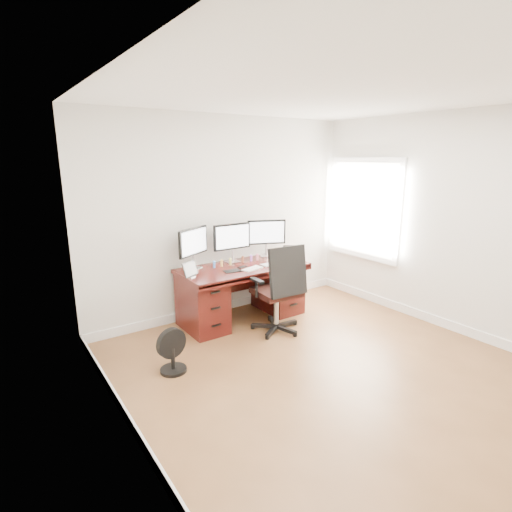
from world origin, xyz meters
TOP-DOWN VIEW (x-y plane):
  - ground at (0.00, 0.00)m, footprint 4.50×4.50m
  - back_wall at (0.00, 2.25)m, footprint 4.00×0.10m
  - right_wall at (2.00, 0.11)m, footprint 0.10×4.50m
  - desk at (0.00, 1.83)m, footprint 1.70×0.80m
  - office_chair at (0.15, 1.22)m, footprint 0.66×0.64m
  - floor_fan at (-1.34, 1.06)m, footprint 0.33×0.27m
  - monitor_left at (-0.58, 2.07)m, footprint 0.51×0.28m
  - monitor_center at (-0.00, 2.07)m, footprint 0.55×0.15m
  - monitor_right at (0.58, 2.07)m, footprint 0.52×0.25m
  - tablet_left at (-0.78, 1.75)m, footprint 0.24×0.17m
  - tablet_right at (0.80, 1.75)m, footprint 0.24×0.18m
  - keyboard at (0.02, 1.61)m, footprint 0.31×0.19m
  - trackpad at (0.29, 1.66)m, footprint 0.14×0.14m
  - drawing_tablet at (-0.25, 1.67)m, footprint 0.23×0.16m
  - phone at (-0.04, 1.76)m, footprint 0.14×0.09m
  - figurine_blue at (-0.35, 1.95)m, footprint 0.04×0.04m
  - figurine_orange at (-0.24, 1.95)m, footprint 0.04×0.04m
  - figurine_yellow at (-0.11, 1.95)m, footprint 0.04×0.04m
  - figurine_brown at (0.09, 1.95)m, footprint 0.04×0.04m
  - figurine_purple at (0.23, 1.95)m, footprint 0.04×0.04m
  - figurine_pink at (0.33, 1.95)m, footprint 0.04×0.04m

SIDE VIEW (x-z plane):
  - ground at x=0.00m, z-range 0.00..0.00m
  - floor_fan at x=-1.34m, z-range -0.01..0.46m
  - office_chair at x=0.15m, z-range -0.19..0.94m
  - desk at x=0.00m, z-range 0.03..0.78m
  - trackpad at x=0.29m, z-range 0.75..0.76m
  - drawing_tablet at x=-0.25m, z-range 0.75..0.76m
  - phone at x=-0.04m, z-range 0.75..0.76m
  - keyboard at x=0.02m, z-range 0.75..0.76m
  - figurine_blue at x=-0.35m, z-range 0.75..0.85m
  - figurine_orange at x=-0.24m, z-range 0.75..0.85m
  - figurine_yellow at x=-0.11m, z-range 0.75..0.85m
  - figurine_brown at x=0.09m, z-range 0.75..0.85m
  - figurine_purple at x=0.23m, z-range 0.75..0.85m
  - figurine_pink at x=0.33m, z-range 0.75..0.85m
  - tablet_left at x=-0.78m, z-range 0.74..0.93m
  - tablet_right at x=0.80m, z-range 0.74..0.93m
  - monitor_left at x=-0.58m, z-range 0.82..1.35m
  - monitor_center at x=0.00m, z-range 0.82..1.35m
  - monitor_right at x=0.58m, z-range 0.82..1.35m
  - back_wall at x=0.00m, z-range 0.00..2.70m
  - right_wall at x=2.00m, z-range 0.00..2.70m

